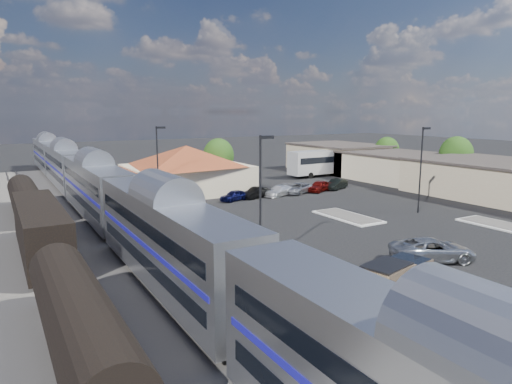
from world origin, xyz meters
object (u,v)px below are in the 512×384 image
pickup_truck (398,279)px  coach_bus (324,161)px  suv (433,250)px  station_depot (186,169)px

pickup_truck → coach_bus: size_ratio=0.48×
suv → pickup_truck: bearing=140.0°
suv → coach_bus: 44.17m
station_depot → coach_bus: bearing=7.5°
station_depot → pickup_truck: bearing=-93.3°
station_depot → pickup_truck: 38.67m
suv → station_depot: bearing=33.2°
station_depot → pickup_truck: (-2.21, -38.55, -2.14)m
suv → coach_bus: coach_bus is taller
pickup_truck → suv: pickup_truck is taller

